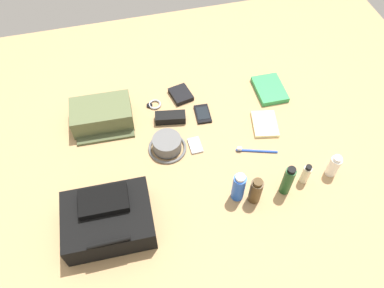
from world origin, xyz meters
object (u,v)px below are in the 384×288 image
toothpaste_tube (334,166)px  notepad (265,124)px  backpack (108,219)px  paperback_novel (270,89)px  toiletry_pouch (102,115)px  bucket_hat (167,145)px  wallet (181,94)px  media_player (195,145)px  sunglasses_case (170,118)px  shampoo_bottle (288,180)px  cologne_bottle (256,191)px  lotion_bottle (306,174)px  wristwatch (154,105)px  cell_phone (203,114)px  deodorant_spray (239,187)px  toothbrush (254,151)px

toothpaste_tube → notepad: toothpaste_tube is taller
backpack → paperback_novel: (-0.85, -0.53, -0.05)m
toiletry_pouch → bucket_hat: size_ratio=1.65×
wallet → notepad: (-0.33, 0.27, -0.00)m
media_player → sunglasses_case: size_ratio=0.61×
shampoo_bottle → cologne_bottle: size_ratio=1.18×
toiletry_pouch → lotion_bottle: (-0.77, 0.52, 0.00)m
toothpaste_tube → wristwatch: bearing=-40.6°
shampoo_bottle → paperback_novel: size_ratio=0.86×
cell_phone → wristwatch: bearing=-28.4°
backpack → paperback_novel: backpack is taller
shampoo_bottle → paperback_novel: (-0.14, -0.54, -0.07)m
backpack → paperback_novel: bearing=-148.2°
wallet → shampoo_bottle: bearing=102.6°
deodorant_spray → toiletry_pouch: bearing=-47.4°
sunglasses_case → cologne_bottle: bearing=126.2°
wristwatch → notepad: (-0.47, 0.24, 0.00)m
wristwatch → sunglasses_case: 0.13m
bucket_hat → cell_phone: (-0.20, -0.15, -0.02)m
deodorant_spray → wallet: bearing=-80.9°
cologne_bottle → media_player: (0.16, -0.31, -0.06)m
toothpaste_tube → wallet: (0.51, -0.59, -0.04)m
media_player → wristwatch: (0.13, -0.28, 0.00)m
shampoo_bottle → deodorant_spray: size_ratio=1.07×
shampoo_bottle → cell_phone: 0.53m
deodorant_spray → media_player: 0.31m
toiletry_pouch → toothpaste_tube: toothpaste_tube is taller
bucket_hat → backpack: bearing=46.8°
wristwatch → toothbrush: toothbrush is taller
wallet → toothpaste_tube: bearing=118.5°
bucket_hat → toothbrush: 0.38m
bucket_hat → cologne_bottle: (-0.29, 0.33, 0.04)m
cologne_bottle → media_player: 0.36m
backpack → lotion_bottle: backpack is taller
toothpaste_tube → paperback_novel: toothpaste_tube is taller
toothbrush → notepad: toothbrush is taller
media_player → sunglasses_case: 0.19m
wristwatch → toothbrush: size_ratio=0.40×
cell_phone → toothbrush: (-0.17, 0.26, 0.00)m
deodorant_spray → toothbrush: size_ratio=0.86×
backpack → shampoo_bottle: shampoo_bottle is taller
deodorant_spray → toothbrush: bearing=-126.7°
deodorant_spray → media_player: deodorant_spray is taller
toiletry_pouch → notepad: (-0.72, 0.20, -0.04)m
cell_phone → shampoo_bottle: bearing=114.7°
shampoo_bottle → toothpaste_tube: bearing=-172.1°
toothpaste_tube → cologne_bottle: bearing=6.1°
bucket_hat → shampoo_bottle: shampoo_bottle is taller
lotion_bottle → wallet: (0.39, -0.59, -0.04)m
shampoo_bottle → media_player: size_ratio=1.91×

